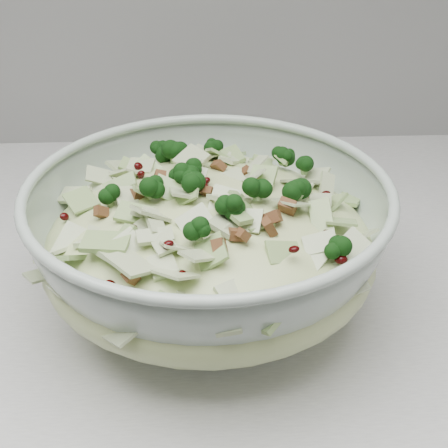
% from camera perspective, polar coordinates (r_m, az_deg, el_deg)
% --- Properties ---
extents(mixing_bowl, '(0.36, 0.36, 0.12)m').
position_cam_1_polar(mixing_bowl, '(0.54, -1.37, -1.81)').
color(mixing_bowl, '#A6B6A8').
rests_on(mixing_bowl, counter).
extents(salad, '(0.32, 0.32, 0.13)m').
position_cam_1_polar(salad, '(0.53, -1.40, 0.01)').
color(salad, beige).
rests_on(salad, mixing_bowl).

